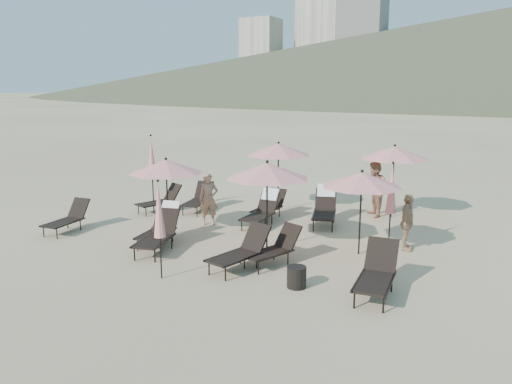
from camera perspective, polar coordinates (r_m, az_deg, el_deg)
The scene contains 26 objects.
ground at distance 12.81m, azimuth -2.59°, elevation -8.20°, with size 800.00×800.00×0.00m, color #D6BA8C.
hotel_skyline at distance 299.36m, azimuth 8.90°, elevation 15.48°, with size 109.00×82.00×55.00m.
lounger_0 at distance 16.53m, azimuth -20.72°, elevation -2.77°, with size 0.78×1.67×0.93m.
lounger_1 at distance 14.61m, azimuth -10.77°, elevation -3.72°, with size 0.93×1.83×1.09m.
lounger_2 at distance 13.85m, azimuth -11.17°, elevation -4.76°, with size 1.13×1.92×1.04m.
lounger_3 at distance 12.63m, azimuth 2.06°, elevation -6.38°, with size 1.13×1.74×0.94m.
lounger_4 at distance 12.31m, azimuth -1.73°, elevation -6.70°, with size 1.05×1.86×1.01m.
lounger_5 at distance 11.13m, azimuth 13.64°, elevation -8.97°, with size 0.87×1.90×1.06m.
lounger_6 at distance 18.25m, azimuth -10.83°, elevation -0.86°, with size 1.13×1.76×0.95m.
lounger_7 at distance 18.16m, azimuth -6.58°, elevation -0.73°, with size 0.98×1.80×0.98m.
lounger_8 at distance 17.12m, azimuth 1.58°, elevation -1.55°, with size 0.67×1.60×0.91m.
lounger_9 at distance 16.16m, azimuth 0.72°, elevation -1.98°, with size 0.69×1.79×1.10m.
lounger_10 at distance 16.47m, azimuth 7.88°, elevation -1.68°, with size 1.22×2.02×1.19m.
umbrella_open_0 at distance 14.98m, azimuth -10.24°, elevation 2.88°, with size 2.21×2.21×2.38m.
umbrella_open_1 at distance 13.35m, azimuth 1.28°, elevation 2.44°, with size 2.32×2.32×2.50m.
umbrella_open_2 at distance 13.29m, azimuth 12.00°, elevation 1.40°, with size 2.14×2.14×2.30m.
umbrella_open_3 at distance 17.88m, azimuth 2.58°, elevation 4.88°, with size 2.34×2.34×2.52m.
umbrella_open_4 at distance 17.50m, azimuth 15.54°, elevation 4.34°, with size 2.35×2.35×2.53m.
umbrella_closed_0 at distance 11.59m, azimuth -11.03°, elevation -2.07°, with size 0.28×0.28×2.36m.
umbrella_closed_1 at distance 13.88m, azimuth 15.24°, elevation 0.33°, with size 0.29×0.29×2.47m.
umbrella_closed_2 at distance 18.10m, azimuth -11.84°, elevation 3.81°, with size 0.33×0.33×2.78m.
side_table_0 at distance 14.75m, azimuth -11.04°, elevation -4.81°, with size 0.43×0.43×0.43m, color black.
side_table_1 at distance 11.32m, azimuth 4.66°, elevation -9.66°, with size 0.44×0.44×0.49m, color black.
beachgoer_a at distance 16.21m, azimuth -5.44°, elevation -0.82°, with size 0.62×0.41×1.70m, color tan.
beachgoer_b at distance 17.61m, azimuth 13.37°, elevation 0.30°, with size 0.93×0.73×1.92m, color #AE795A.
beachgoer_c at distance 14.24m, azimuth 16.89°, elevation -3.34°, with size 0.92×0.38×1.57m, color tan.
Camera 1 is at (6.17, -10.33, 4.38)m, focal length 35.00 mm.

